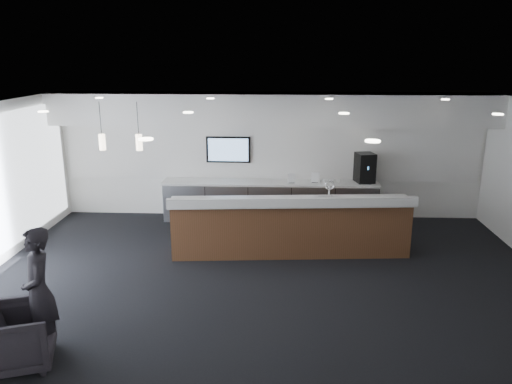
{
  "coord_description": "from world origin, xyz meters",
  "views": [
    {
      "loc": [
        0.24,
        -7.71,
        3.85
      ],
      "look_at": [
        -0.21,
        1.3,
        1.34
      ],
      "focal_mm": 35.0,
      "sensor_mm": 36.0,
      "label": 1
    }
  ],
  "objects_px": {
    "coffee_machine": "(365,168)",
    "armchair": "(17,337)",
    "service_counter": "(291,226)",
    "lounge_guest": "(39,291)"
  },
  "relations": [
    {
      "from": "coffee_machine",
      "to": "armchair",
      "type": "distance_m",
      "value": 8.03
    },
    {
      "from": "coffee_machine",
      "to": "armchair",
      "type": "bearing_deg",
      "value": -143.76
    },
    {
      "from": "service_counter",
      "to": "coffee_machine",
      "type": "xyz_separation_m",
      "value": [
        1.74,
        2.14,
        0.71
      ]
    },
    {
      "from": "armchair",
      "to": "service_counter",
      "type": "bearing_deg",
      "value": -61.36
    },
    {
      "from": "armchair",
      "to": "lounge_guest",
      "type": "relative_size",
      "value": 0.5
    },
    {
      "from": "service_counter",
      "to": "coffee_machine",
      "type": "height_order",
      "value": "coffee_machine"
    },
    {
      "from": "coffee_machine",
      "to": "armchair",
      "type": "xyz_separation_m",
      "value": [
        -5.26,
        -6.0,
        -0.9
      ]
    },
    {
      "from": "coffee_machine",
      "to": "armchair",
      "type": "height_order",
      "value": "coffee_machine"
    },
    {
      "from": "service_counter",
      "to": "armchair",
      "type": "bearing_deg",
      "value": -137.06
    },
    {
      "from": "service_counter",
      "to": "armchair",
      "type": "xyz_separation_m",
      "value": [
        -3.51,
        -3.86,
        -0.18
      ]
    }
  ]
}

